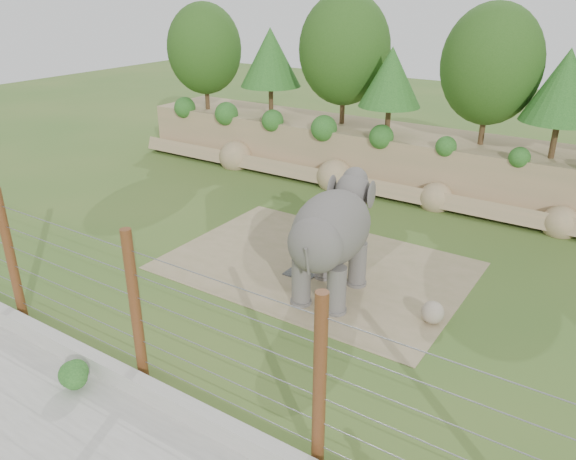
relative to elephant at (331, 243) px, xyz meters
The scene contains 10 objects.
ground 2.99m from the elephant, 138.88° to the right, with size 90.00×90.00×0.00m, color #3E6827.
back_embankment 11.37m from the elephant, 96.39° to the left, with size 30.00×5.52×8.77m.
dirt_patch 2.60m from the elephant, 133.45° to the left, with size 10.00×7.00×0.02m, color #8B7F56.
drain_grate 2.29m from the elephant, 160.90° to the left, with size 1.00×0.60×0.03m, color #262628.
elephant is the anchor object (origin of this frame).
stone_ball 3.56m from the elephant, ahead, with size 0.66×0.66×0.66m, color gray.
retaining_wall 7.01m from the elephant, 105.50° to the right, with size 26.00×0.35×0.50m, color #AAA79E.
walkway 8.96m from the elephant, 102.01° to the right, with size 26.00×4.00×0.01m, color #AAA79E.
barrier_fence 6.37m from the elephant, 106.70° to the right, with size 20.26×0.26×4.00m.
walkway_shrub 8.04m from the elephant, 110.93° to the right, with size 0.67×0.67×0.67m, color #21551D.
Camera 1 is at (9.20, -11.95, 8.92)m, focal length 35.00 mm.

